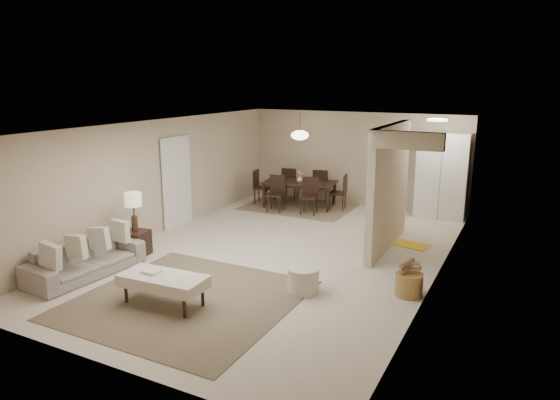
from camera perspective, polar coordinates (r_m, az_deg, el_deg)
The scene contains 22 objects.
floor at distance 9.92m, azimuth -0.12°, elevation -6.02°, with size 9.00×9.00×0.00m, color beige.
ceiling at distance 9.38m, azimuth -0.12°, elevation 8.52°, with size 9.00×9.00×0.00m, color white.
back_wall at distance 13.66m, azimuth 8.60°, elevation 4.69°, with size 6.00×6.00×0.00m, color #C2AF93.
left_wall at distance 11.24m, azimuth -13.85°, elevation 2.53°, with size 9.00×9.00×0.00m, color #C2AF93.
right_wall at distance 8.66m, azimuth 17.82°, elevation -0.97°, with size 9.00×9.00×0.00m, color #C2AF93.
partition at distance 10.09m, azimuth 12.32°, elevation 1.38°, with size 0.15×2.50×2.50m, color #C2AF93.
doorway at distance 11.72m, azimuth -11.76°, elevation 1.94°, with size 0.04×0.90×2.04m, color black.
pantry_cabinet at distance 12.81m, azimuth 18.06°, elevation 2.67°, with size 1.20×0.55×2.10m, color white.
flush_light at distance 11.71m, azimuth 17.54°, elevation 8.71°, with size 0.44×0.44×0.05m, color white.
living_rug at distance 8.03m, azimuth -10.54°, elevation -11.10°, with size 3.20×3.20×0.01m, color brown.
sofa at distance 9.34m, azimuth -21.35°, elevation -6.31°, with size 0.80×2.05×0.60m, color gray.
ottoman_bench at distance 7.79m, azimuth -13.20°, elevation -9.02°, with size 1.36×0.68×0.48m.
side_table at distance 10.10m, azimuth -16.12°, elevation -4.76°, with size 0.44×0.44×0.49m, color black.
table_lamp at distance 9.88m, azimuth -16.43°, elevation -0.31°, with size 0.32×0.32×0.76m.
round_pouf at distance 8.10m, azimuth 2.66°, elevation -9.12°, with size 0.52×0.52×0.41m, color beige.
wicker_basket at distance 8.23m, azimuth 14.51°, elevation -9.33°, with size 0.43×0.43×0.37m, color olive.
dining_rug at distance 13.45m, azimuth 2.20°, elevation -0.73°, with size 2.80×2.10×0.01m, color #7E704E.
dining_table at distance 13.37m, azimuth 2.22°, elevation 0.64°, with size 1.91×1.07×0.67m, color black.
dining_chairs at distance 13.34m, azimuth 2.22°, elevation 1.19°, with size 2.54×2.00×0.93m.
vase at distance 13.28m, azimuth 2.23°, elevation 2.40°, with size 0.16×0.16×0.16m, color white.
yellow_mat at distance 10.71m, azimuth 14.57°, elevation -4.94°, with size 0.80×0.49×0.01m, color gold.
pendant_light at distance 13.10m, azimuth 2.28°, elevation 7.41°, with size 0.46×0.46×0.71m.
Camera 1 is at (4.29, -8.31, 3.33)m, focal length 32.00 mm.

